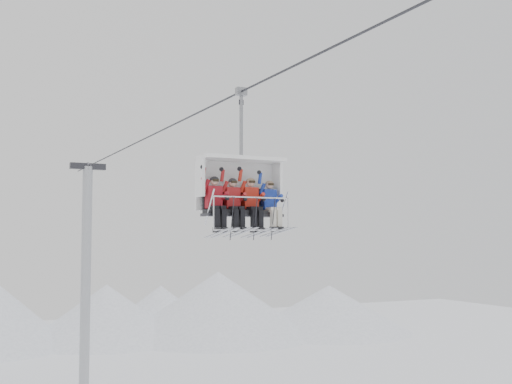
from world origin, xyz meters
name	(u,v)px	position (x,y,z in m)	size (l,w,h in m)	color
ridgeline	(18,314)	(-1.58, 42.05, 2.84)	(72.00, 21.00, 7.00)	white
lift_tower_right	(85,299)	(0.00, 22.00, 5.78)	(2.00, 1.80, 13.48)	#A4A7AB
haul_cable	(256,84)	(0.00, 0.00, 13.30)	(0.06, 0.06, 50.00)	#2D2E33
chairlift_carrier	(239,186)	(0.00, 1.06, 10.68)	(2.38, 1.17, 3.98)	black
skier_far_left	(215,202)	(-0.83, 0.76, 10.21)	(0.41, 1.69, 1.62)	#AB1722
skier_center_left	(234,203)	(-0.30, 0.75, 10.20)	(0.40, 1.69, 1.58)	#B01E1F
skier_center_right	(252,203)	(0.24, 0.76, 10.21)	(0.41, 1.69, 1.62)	red
skier_far_right	(271,204)	(0.82, 0.75, 10.18)	(0.38, 1.69, 1.54)	#1E3AAC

